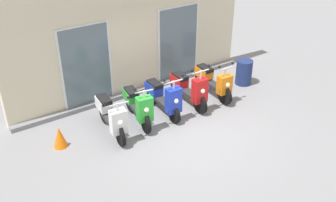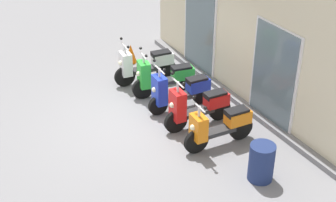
{
  "view_description": "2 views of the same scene",
  "coord_description": "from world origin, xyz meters",
  "px_view_note": "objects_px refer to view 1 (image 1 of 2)",
  "views": [
    {
      "loc": [
        -4.98,
        -6.51,
        5.48
      ],
      "look_at": [
        -0.35,
        0.28,
        0.78
      ],
      "focal_mm": 42.13,
      "sensor_mm": 36.0,
      "label": 1
    },
    {
      "loc": [
        8.51,
        -4.07,
        6.0
      ],
      "look_at": [
        0.44,
        0.41,
        0.6
      ],
      "focal_mm": 52.96,
      "sensor_mm": 36.0,
      "label": 2
    }
  ],
  "objects_px": {
    "traffic_cone": "(60,137)",
    "trash_bin": "(244,72)",
    "scooter_white": "(111,115)",
    "scooter_orange": "(213,81)",
    "scooter_red": "(189,88)",
    "scooter_blue": "(164,97)",
    "scooter_green": "(138,105)"
  },
  "relations": [
    {
      "from": "traffic_cone",
      "to": "trash_bin",
      "type": "bearing_deg",
      "value": -0.39
    },
    {
      "from": "scooter_white",
      "to": "traffic_cone",
      "type": "distance_m",
      "value": 1.28
    },
    {
      "from": "scooter_white",
      "to": "scooter_orange",
      "type": "xyz_separation_m",
      "value": [
        3.24,
        0.07,
        -0.02
      ]
    },
    {
      "from": "scooter_red",
      "to": "scooter_orange",
      "type": "bearing_deg",
      "value": 0.52
    },
    {
      "from": "scooter_blue",
      "to": "scooter_orange",
      "type": "height_order",
      "value": "scooter_blue"
    },
    {
      "from": "scooter_green",
      "to": "traffic_cone",
      "type": "relative_size",
      "value": 3.15
    },
    {
      "from": "scooter_red",
      "to": "trash_bin",
      "type": "distance_m",
      "value": 2.13
    },
    {
      "from": "scooter_green",
      "to": "trash_bin",
      "type": "distance_m",
      "value": 3.72
    },
    {
      "from": "trash_bin",
      "to": "scooter_green",
      "type": "bearing_deg",
      "value": -179.29
    },
    {
      "from": "scooter_orange",
      "to": "scooter_blue",
      "type": "bearing_deg",
      "value": 179.59
    },
    {
      "from": "trash_bin",
      "to": "traffic_cone",
      "type": "height_order",
      "value": "trash_bin"
    },
    {
      "from": "scooter_green",
      "to": "scooter_orange",
      "type": "xyz_separation_m",
      "value": [
        2.44,
        -0.04,
        0.0
      ]
    },
    {
      "from": "scooter_green",
      "to": "scooter_red",
      "type": "relative_size",
      "value": 1.0
    },
    {
      "from": "scooter_blue",
      "to": "scooter_red",
      "type": "bearing_deg",
      "value": -1.38
    },
    {
      "from": "scooter_blue",
      "to": "scooter_orange",
      "type": "bearing_deg",
      "value": -0.41
    },
    {
      "from": "scooter_blue",
      "to": "traffic_cone",
      "type": "height_order",
      "value": "scooter_blue"
    },
    {
      "from": "scooter_green",
      "to": "scooter_orange",
      "type": "distance_m",
      "value": 2.44
    },
    {
      "from": "trash_bin",
      "to": "traffic_cone",
      "type": "xyz_separation_m",
      "value": [
        -5.75,
        0.04,
        -0.12
      ]
    },
    {
      "from": "scooter_orange",
      "to": "scooter_white",
      "type": "bearing_deg",
      "value": -178.77
    },
    {
      "from": "scooter_orange",
      "to": "trash_bin",
      "type": "distance_m",
      "value": 1.28
    },
    {
      "from": "scooter_blue",
      "to": "traffic_cone",
      "type": "distance_m",
      "value": 2.82
    },
    {
      "from": "scooter_blue",
      "to": "scooter_red",
      "type": "xyz_separation_m",
      "value": [
        0.82,
        -0.02,
        0.02
      ]
    },
    {
      "from": "scooter_green",
      "to": "trash_bin",
      "type": "relative_size",
      "value": 2.17
    },
    {
      "from": "traffic_cone",
      "to": "scooter_red",
      "type": "bearing_deg",
      "value": -2.06
    },
    {
      "from": "scooter_red",
      "to": "scooter_white",
      "type": "bearing_deg",
      "value": -178.52
    },
    {
      "from": "scooter_green",
      "to": "scooter_orange",
      "type": "bearing_deg",
      "value": -0.89
    },
    {
      "from": "trash_bin",
      "to": "traffic_cone",
      "type": "relative_size",
      "value": 1.45
    },
    {
      "from": "scooter_blue",
      "to": "trash_bin",
      "type": "height_order",
      "value": "scooter_blue"
    },
    {
      "from": "scooter_orange",
      "to": "traffic_cone",
      "type": "bearing_deg",
      "value": 178.43
    },
    {
      "from": "scooter_red",
      "to": "traffic_cone",
      "type": "bearing_deg",
      "value": 177.94
    },
    {
      "from": "scooter_orange",
      "to": "traffic_cone",
      "type": "height_order",
      "value": "scooter_orange"
    },
    {
      "from": "scooter_white",
      "to": "scooter_orange",
      "type": "bearing_deg",
      "value": 1.23
    }
  ]
}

